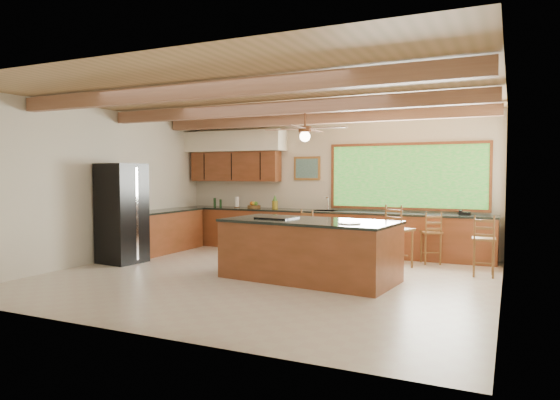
% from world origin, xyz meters
% --- Properties ---
extents(ground, '(7.20, 7.20, 0.00)m').
position_xyz_m(ground, '(0.00, 0.00, 0.00)').
color(ground, beige).
rests_on(ground, ground).
extents(room_shell, '(7.27, 6.54, 3.02)m').
position_xyz_m(room_shell, '(-0.17, 0.65, 2.21)').
color(room_shell, beige).
rests_on(room_shell, ground).
extents(counter_run, '(7.12, 3.10, 1.25)m').
position_xyz_m(counter_run, '(-0.82, 2.52, 0.46)').
color(counter_run, brown).
rests_on(counter_run, ground).
extents(island, '(2.93, 1.61, 1.00)m').
position_xyz_m(island, '(0.73, 0.12, 0.49)').
color(island, brown).
rests_on(island, ground).
extents(refrigerator, '(0.82, 0.80, 1.92)m').
position_xyz_m(refrigerator, '(-3.14, 0.04, 0.96)').
color(refrigerator, black).
rests_on(refrigerator, ground).
extents(bar_stool_a, '(0.47, 0.47, 1.02)m').
position_xyz_m(bar_stool_a, '(0.10, 1.83, 0.61)').
color(bar_stool_a, brown).
rests_on(bar_stool_a, ground).
extents(bar_stool_b, '(0.48, 0.48, 1.01)m').
position_xyz_m(bar_stool_b, '(2.32, 2.40, 0.60)').
color(bar_stool_b, brown).
rests_on(bar_stool_b, ground).
extents(bar_stool_c, '(0.55, 0.55, 1.17)m').
position_xyz_m(bar_stool_c, '(1.86, 1.70, 0.69)').
color(bar_stool_c, brown).
rests_on(bar_stool_c, ground).
extents(bar_stool_d, '(0.40, 0.40, 1.05)m').
position_xyz_m(bar_stool_d, '(3.30, 1.54, 0.62)').
color(bar_stool_d, brown).
rests_on(bar_stool_d, ground).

